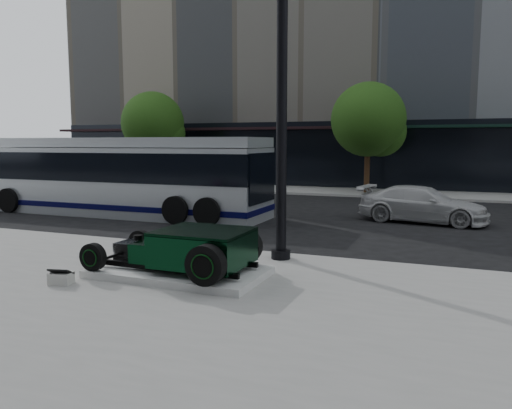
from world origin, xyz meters
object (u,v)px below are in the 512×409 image
at_px(hot_rod, 193,248).
at_px(white_sedan, 423,204).
at_px(lamppost, 282,95).
at_px(transit_bus, 117,175).

bearing_deg(hot_rod, white_sedan, 69.30).
distance_m(lamppost, transit_bus, 10.27).
height_order(lamppost, transit_bus, lamppost).
relative_size(lamppost, white_sedan, 1.85).
bearing_deg(hot_rod, transit_bus, 135.24).
bearing_deg(transit_bus, hot_rod, -44.76).
xyz_separation_m(hot_rod, lamppost, (1.05, 2.15, 3.09)).
bearing_deg(lamppost, transit_bus, 148.35).
height_order(transit_bus, white_sedan, transit_bus).
height_order(hot_rod, white_sedan, white_sedan).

